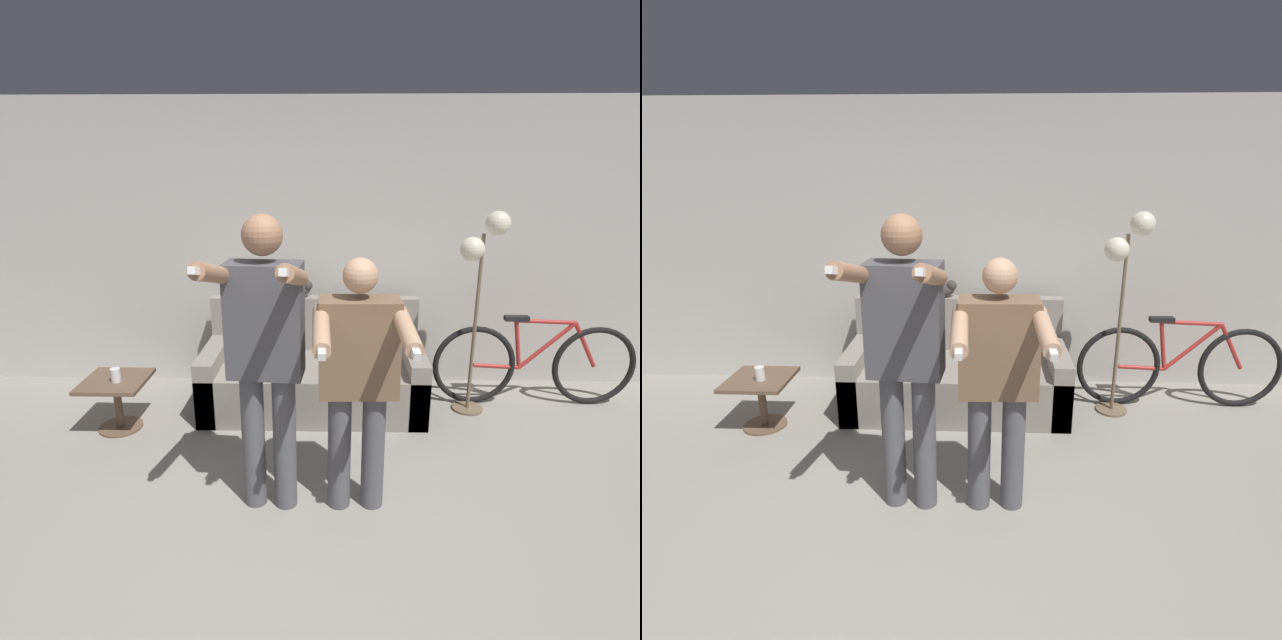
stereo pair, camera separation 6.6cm
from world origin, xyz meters
The scene contains 10 objects.
ground_plane centered at (0.00, 0.00, 0.00)m, with size 16.00×16.00×0.00m, color gray.
wall_back centered at (0.00, 2.76, 1.30)m, with size 10.00×0.05×2.60m.
couch centered at (0.16, 2.21, 0.28)m, with size 1.86×0.87×0.90m.
person_left centered at (-0.07, 0.84, 1.05)m, with size 0.53×0.69×1.79m.
person_right centered at (0.46, 0.84, 0.90)m, with size 0.54×0.68×1.56m.
cat centered at (-0.04, 2.53, 0.96)m, with size 0.47×0.14×0.16m.
floor_lamp centered at (1.51, 2.14, 1.32)m, with size 0.37×0.26×1.70m.
side_table centered at (-1.39, 1.76, 0.31)m, with size 0.48×0.48×0.42m.
cup centered at (-1.36, 1.72, 0.48)m, with size 0.07×0.07×0.11m.
bicycle centered at (2.08, 2.27, 0.37)m, with size 1.76×0.07×0.81m.
Camera 2 is at (0.36, -1.80, 2.04)m, focal length 28.00 mm.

